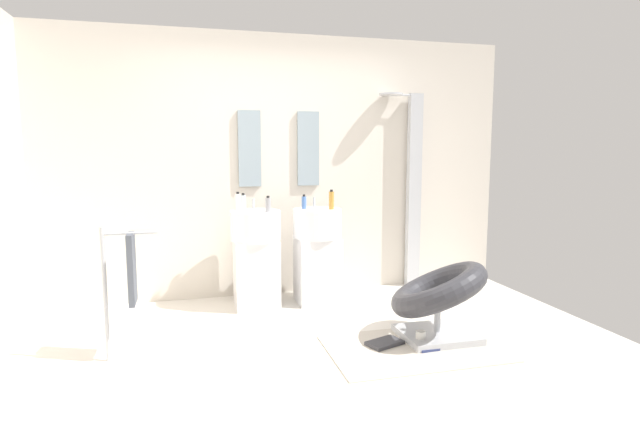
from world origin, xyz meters
The scene contains 18 objects.
ground_plane centered at (0.00, 0.00, -0.02)m, with size 4.80×3.60×0.04m, color silver.
rear_partition centered at (0.00, 1.65, 1.30)m, with size 4.80×0.10×2.60m, color beige.
pedestal_sink_left centered at (-0.30, 1.21, 0.48)m, with size 0.46×0.46×1.01m.
pedestal_sink_right centered at (0.30, 1.21, 0.48)m, with size 0.46×0.46×1.01m.
vanity_mirror_left centered at (-0.30, 1.58, 1.48)m, with size 0.22×0.03×0.74m, color #8C9EA8.
vanity_mirror_right centered at (0.30, 1.58, 1.48)m, with size 0.22×0.03×0.74m, color #8C9EA8.
shower_column centered at (1.43, 1.53, 1.08)m, with size 0.49×0.24×2.05m.
lounge_chair centered at (0.96, 0.02, 0.35)m, with size 1.07×1.07×0.65m.
towel_rack centered at (-1.32, 0.22, 0.63)m, with size 0.37×0.22×0.95m.
area_rug centered at (0.69, -0.13, 0.01)m, with size 1.28×0.84×0.01m, color beige.
magazine_charcoal centered at (0.51, -0.02, 0.02)m, with size 0.27×0.16×0.03m, color #38383D.
magazine_navy centered at (0.81, -0.17, 0.02)m, with size 0.21×0.14×0.02m, color navy.
coffee_mug centered at (0.77, -0.09, 0.06)m, with size 0.07×0.07×0.11m, color white.
soap_bottle_white centered at (-0.45, 1.26, 0.99)m, with size 0.05×0.05×0.17m.
soap_bottle_blue centered at (0.18, 1.26, 0.97)m, with size 0.05×0.05×0.14m.
soap_bottle_clear centered at (-0.39, 1.32, 0.98)m, with size 0.05×0.05×0.16m.
soap_bottle_amber centered at (0.42, 1.14, 1.00)m, with size 0.05×0.05×0.19m.
soap_bottle_grey centered at (-0.19, 1.11, 0.98)m, with size 0.05×0.05×0.15m.
Camera 1 is at (-0.90, -3.45, 1.47)m, focal length 28.52 mm.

